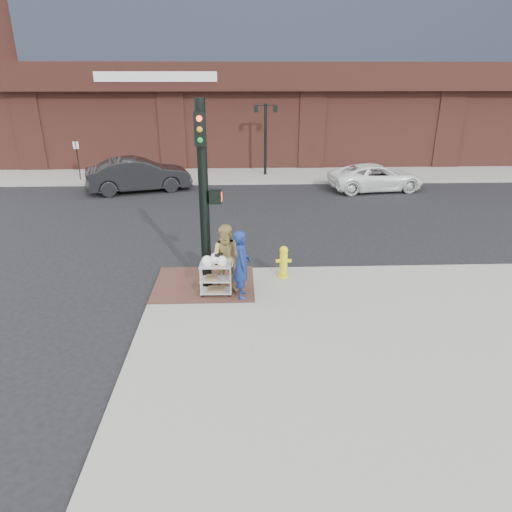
{
  "coord_description": "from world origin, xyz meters",
  "views": [
    {
      "loc": [
        0.41,
        -10.86,
        5.68
      ],
      "look_at": [
        0.84,
        0.22,
        1.25
      ],
      "focal_mm": 32.0,
      "sensor_mm": 36.0,
      "label": 1
    }
  ],
  "objects_px": {
    "traffic_signal_pole": "(204,192)",
    "utility_cart": "(216,276)",
    "sedan_dark": "(139,175)",
    "lamp_post": "(266,132)",
    "minivan_white": "(376,177)",
    "pedestrian_tan": "(228,259)",
    "fire_hydrant": "(284,261)",
    "woman_blue": "(242,264)"
  },
  "relations": [
    {
      "from": "traffic_signal_pole",
      "to": "minivan_white",
      "type": "relative_size",
      "value": 1.02
    },
    {
      "from": "minivan_white",
      "to": "woman_blue",
      "type": "bearing_deg",
      "value": 142.4
    },
    {
      "from": "traffic_signal_pole",
      "to": "minivan_white",
      "type": "height_order",
      "value": "traffic_signal_pole"
    },
    {
      "from": "traffic_signal_pole",
      "to": "fire_hydrant",
      "type": "height_order",
      "value": "traffic_signal_pole"
    },
    {
      "from": "fire_hydrant",
      "to": "minivan_white",
      "type": "bearing_deg",
      "value": 62.13
    },
    {
      "from": "lamp_post",
      "to": "woman_blue",
      "type": "bearing_deg",
      "value": -95.51
    },
    {
      "from": "lamp_post",
      "to": "fire_hydrant",
      "type": "distance_m",
      "value": 14.85
    },
    {
      "from": "pedestrian_tan",
      "to": "traffic_signal_pole",
      "type": "bearing_deg",
      "value": 152.6
    },
    {
      "from": "minivan_white",
      "to": "lamp_post",
      "type": "bearing_deg",
      "value": 50.06
    },
    {
      "from": "minivan_white",
      "to": "pedestrian_tan",
      "type": "bearing_deg",
      "value": 140.48
    },
    {
      "from": "minivan_white",
      "to": "utility_cart",
      "type": "xyz_separation_m",
      "value": [
        -7.82,
        -12.24,
        -0.0
      ]
    },
    {
      "from": "lamp_post",
      "to": "minivan_white",
      "type": "xyz_separation_m",
      "value": [
        5.59,
        -3.53,
        -1.94
      ]
    },
    {
      "from": "sedan_dark",
      "to": "fire_hydrant",
      "type": "relative_size",
      "value": 5.44
    },
    {
      "from": "pedestrian_tan",
      "to": "minivan_white",
      "type": "height_order",
      "value": "pedestrian_tan"
    },
    {
      "from": "minivan_white",
      "to": "fire_hydrant",
      "type": "bearing_deg",
      "value": 144.44
    },
    {
      "from": "fire_hydrant",
      "to": "pedestrian_tan",
      "type": "bearing_deg",
      "value": -150.58
    },
    {
      "from": "lamp_post",
      "to": "traffic_signal_pole",
      "type": "relative_size",
      "value": 0.8
    },
    {
      "from": "traffic_signal_pole",
      "to": "pedestrian_tan",
      "type": "xyz_separation_m",
      "value": [
        0.57,
        -0.38,
        -1.73
      ]
    },
    {
      "from": "pedestrian_tan",
      "to": "utility_cart",
      "type": "height_order",
      "value": "pedestrian_tan"
    },
    {
      "from": "pedestrian_tan",
      "to": "utility_cart",
      "type": "relative_size",
      "value": 1.63
    },
    {
      "from": "utility_cart",
      "to": "fire_hydrant",
      "type": "relative_size",
      "value": 1.21
    },
    {
      "from": "sedan_dark",
      "to": "utility_cart",
      "type": "height_order",
      "value": "sedan_dark"
    },
    {
      "from": "woman_blue",
      "to": "fire_hydrant",
      "type": "distance_m",
      "value": 1.77
    },
    {
      "from": "pedestrian_tan",
      "to": "minivan_white",
      "type": "xyz_separation_m",
      "value": [
        7.5,
        12.08,
        -0.42
      ]
    },
    {
      "from": "sedan_dark",
      "to": "minivan_white",
      "type": "relative_size",
      "value": 1.07
    },
    {
      "from": "minivan_white",
      "to": "traffic_signal_pole",
      "type": "bearing_deg",
      "value": 137.71
    },
    {
      "from": "woman_blue",
      "to": "minivan_white",
      "type": "bearing_deg",
      "value": -32.26
    },
    {
      "from": "lamp_post",
      "to": "pedestrian_tan",
      "type": "xyz_separation_m",
      "value": [
        -1.9,
        -15.6,
        -1.52
      ]
    },
    {
      "from": "traffic_signal_pole",
      "to": "pedestrian_tan",
      "type": "bearing_deg",
      "value": -33.31
    },
    {
      "from": "lamp_post",
      "to": "sedan_dark",
      "type": "bearing_deg",
      "value": -153.95
    },
    {
      "from": "lamp_post",
      "to": "traffic_signal_pole",
      "type": "bearing_deg",
      "value": -99.24
    },
    {
      "from": "fire_hydrant",
      "to": "traffic_signal_pole",
      "type": "bearing_deg",
      "value": -166.54
    },
    {
      "from": "pedestrian_tan",
      "to": "minivan_white",
      "type": "bearing_deg",
      "value": 64.08
    },
    {
      "from": "pedestrian_tan",
      "to": "sedan_dark",
      "type": "distance_m",
      "value": 13.23
    },
    {
      "from": "traffic_signal_pole",
      "to": "minivan_white",
      "type": "xyz_separation_m",
      "value": [
        8.07,
        11.7,
        -2.15
      ]
    },
    {
      "from": "traffic_signal_pole",
      "to": "utility_cart",
      "type": "height_order",
      "value": "traffic_signal_pole"
    },
    {
      "from": "traffic_signal_pole",
      "to": "fire_hydrant",
      "type": "relative_size",
      "value": 5.2
    },
    {
      "from": "traffic_signal_pole",
      "to": "utility_cart",
      "type": "bearing_deg",
      "value": -65.61
    },
    {
      "from": "pedestrian_tan",
      "to": "fire_hydrant",
      "type": "xyz_separation_m",
      "value": [
        1.58,
        0.89,
        -0.46
      ]
    },
    {
      "from": "traffic_signal_pole",
      "to": "pedestrian_tan",
      "type": "relative_size",
      "value": 2.63
    },
    {
      "from": "traffic_signal_pole",
      "to": "sedan_dark",
      "type": "bearing_deg",
      "value": 109.57
    },
    {
      "from": "pedestrian_tan",
      "to": "sedan_dark",
      "type": "bearing_deg",
      "value": 117.27
    }
  ]
}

